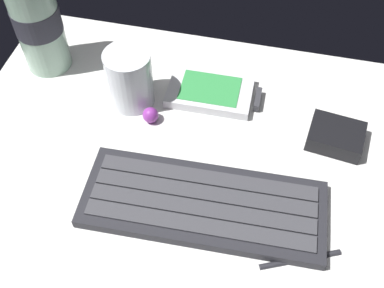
% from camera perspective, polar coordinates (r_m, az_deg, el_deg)
% --- Properties ---
extents(ground_plane, '(0.64, 0.48, 0.03)m').
position_cam_1_polar(ground_plane, '(0.62, -0.05, -2.40)').
color(ground_plane, silver).
extents(keyboard, '(0.29, 0.12, 0.02)m').
position_cam_1_polar(keyboard, '(0.57, 1.37, -7.27)').
color(keyboard, '#232328').
rests_on(keyboard, ground_plane).
extents(handheld_device, '(0.13, 0.08, 0.02)m').
position_cam_1_polar(handheld_device, '(0.68, 2.74, 6.26)').
color(handheld_device, silver).
rests_on(handheld_device, ground_plane).
extents(juice_cup, '(0.06, 0.06, 0.09)m').
position_cam_1_polar(juice_cup, '(0.66, -7.56, 7.67)').
color(juice_cup, silver).
rests_on(juice_cup, ground_plane).
extents(water_bottle, '(0.07, 0.07, 0.21)m').
position_cam_1_polar(water_bottle, '(0.71, -18.50, 14.65)').
color(water_bottle, '#9EC1A8').
rests_on(water_bottle, ground_plane).
extents(charger_block, '(0.08, 0.06, 0.02)m').
position_cam_1_polar(charger_block, '(0.65, 17.04, 0.90)').
color(charger_block, black).
rests_on(charger_block, ground_plane).
extents(trackball_mouse, '(0.02, 0.02, 0.02)m').
position_cam_1_polar(trackball_mouse, '(0.65, -5.06, 3.52)').
color(trackball_mouse, purple).
rests_on(trackball_mouse, ground_plane).
extents(stylus_pen, '(0.09, 0.05, 0.01)m').
position_cam_1_polar(stylus_pen, '(0.55, 13.04, -13.38)').
color(stylus_pen, '#26262B').
rests_on(stylus_pen, ground_plane).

